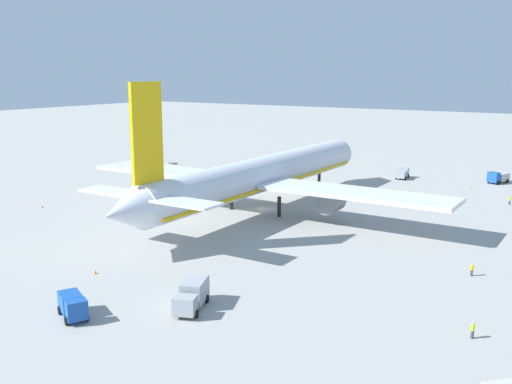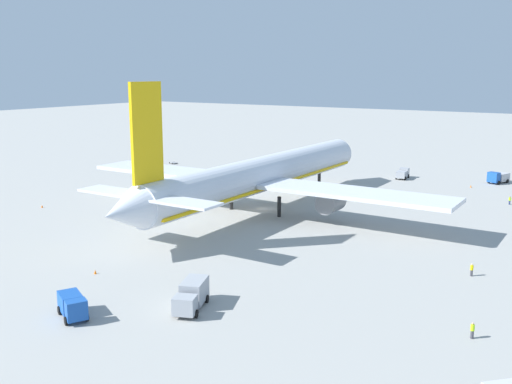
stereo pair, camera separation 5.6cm
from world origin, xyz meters
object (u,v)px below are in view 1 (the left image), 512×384
(service_truck_2, at_px, (498,177))
(baggage_cart_2, at_px, (96,187))
(baggage_cart_1, at_px, (173,163))
(traffic_cone_4, at_px, (95,272))
(traffic_cone_1, at_px, (42,206))
(ground_worker_2, at_px, (472,270))
(traffic_cone_0, at_px, (471,186))
(service_truck_3, at_px, (192,295))
(airliner, at_px, (260,175))
(ground_worker_0, at_px, (510,200))
(traffic_cone_2, at_px, (158,176))
(service_truck_0, at_px, (403,174))
(service_truck_4, at_px, (73,305))
(ground_worker_1, at_px, (473,330))

(service_truck_2, relative_size, baggage_cart_2, 2.05)
(baggage_cart_1, distance_m, traffic_cone_4, 92.10)
(baggage_cart_1, height_order, traffic_cone_1, traffic_cone_1)
(ground_worker_2, height_order, traffic_cone_0, ground_worker_2)
(baggage_cart_2, bearing_deg, service_truck_3, -124.48)
(ground_worker_2, bearing_deg, airliner, 69.30)
(ground_worker_0, bearing_deg, traffic_cone_2, 99.81)
(traffic_cone_1, bearing_deg, service_truck_2, -43.21)
(ground_worker_0, bearing_deg, service_truck_3, 164.35)
(baggage_cart_2, distance_m, traffic_cone_1, 19.68)
(service_truck_0, bearing_deg, traffic_cone_2, 119.99)
(baggage_cart_1, bearing_deg, service_truck_4, -145.43)
(service_truck_2, xyz_separation_m, ground_worker_1, (-87.62, -13.41, -0.57))
(traffic_cone_1, distance_m, traffic_cone_4, 42.59)
(baggage_cart_2, bearing_deg, service_truck_2, -53.79)
(service_truck_4, bearing_deg, service_truck_2, -12.66)
(service_truck_3, relative_size, ground_worker_0, 4.26)
(airliner, bearing_deg, baggage_cart_2, 92.00)
(service_truck_2, xyz_separation_m, traffic_cone_4, (-94.40, 32.02, -1.15))
(service_truck_3, bearing_deg, service_truck_2, -8.52)
(baggage_cart_1, bearing_deg, traffic_cone_1, -165.51)
(ground_worker_0, height_order, traffic_cone_4, ground_worker_0)
(ground_worker_1, xyz_separation_m, ground_worker_2, (18.45, 4.13, -0.00))
(ground_worker_0, distance_m, traffic_cone_4, 81.33)
(service_truck_0, bearing_deg, ground_worker_2, -154.43)
(traffic_cone_4, bearing_deg, airliner, 0.57)
(traffic_cone_1, bearing_deg, traffic_cone_4, -119.04)
(service_truck_4, distance_m, baggage_cart_1, 105.75)
(ground_worker_0, bearing_deg, service_truck_0, 58.82)
(ground_worker_2, bearing_deg, traffic_cone_0, 12.54)
(service_truck_0, bearing_deg, ground_worker_1, -157.18)
(ground_worker_2, bearing_deg, traffic_cone_1, 93.32)
(ground_worker_2, distance_m, traffic_cone_0, 61.79)
(ground_worker_1, relative_size, traffic_cone_2, 3.03)
(traffic_cone_0, distance_m, traffic_cone_1, 91.92)
(service_truck_2, relative_size, ground_worker_0, 3.83)
(traffic_cone_0, distance_m, traffic_cone_4, 89.97)
(traffic_cone_2, height_order, traffic_cone_4, same)
(ground_worker_0, distance_m, traffic_cone_0, 17.25)
(baggage_cart_2, height_order, traffic_cone_1, traffic_cone_1)
(baggage_cart_2, relative_size, ground_worker_2, 1.84)
(service_truck_3, xyz_separation_m, ground_worker_0, (73.83, -20.69, -0.75))
(baggage_cart_2, height_order, ground_worker_0, ground_worker_0)
(airliner, xyz_separation_m, ground_worker_1, (-34.21, -45.84, -5.90))
(baggage_cart_1, height_order, ground_worker_1, ground_worker_1)
(service_truck_4, bearing_deg, traffic_cone_0, -11.44)
(service_truck_4, bearing_deg, ground_worker_0, -19.89)
(baggage_cart_2, xyz_separation_m, traffic_cone_0, (46.03, -70.84, 0.01))
(service_truck_4, bearing_deg, traffic_cone_2, 35.62)
(service_truck_3, distance_m, ground_worker_1, 29.23)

